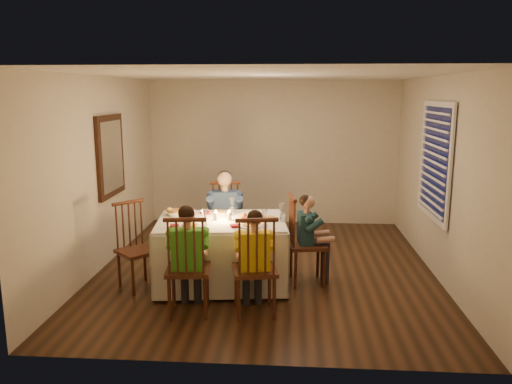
# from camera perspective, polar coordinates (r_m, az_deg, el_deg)

# --- Properties ---
(ground) EXTENTS (5.00, 5.00, 0.00)m
(ground) POSITION_cam_1_polar(r_m,az_deg,el_deg) (6.97, 1.12, -8.67)
(ground) COLOR black
(ground) RESTS_ON ground
(wall_left) EXTENTS (0.02, 5.00, 2.60)m
(wall_left) POSITION_cam_1_polar(r_m,az_deg,el_deg) (7.11, -17.27, 2.06)
(wall_left) COLOR #BBB3A0
(wall_left) RESTS_ON ground
(wall_right) EXTENTS (0.02, 5.00, 2.60)m
(wall_right) POSITION_cam_1_polar(r_m,az_deg,el_deg) (6.90, 20.18, 1.60)
(wall_right) COLOR #BBB3A0
(wall_right) RESTS_ON ground
(wall_back) EXTENTS (4.50, 0.02, 2.60)m
(wall_back) POSITION_cam_1_polar(r_m,az_deg,el_deg) (9.11, 1.97, 4.50)
(wall_back) COLOR #BBB3A0
(wall_back) RESTS_ON ground
(ceiling) EXTENTS (5.00, 5.00, 0.00)m
(ceiling) POSITION_cam_1_polar(r_m,az_deg,el_deg) (6.55, 1.21, 13.23)
(ceiling) COLOR white
(ceiling) RESTS_ON wall_back
(dining_table) EXTENTS (1.72, 1.33, 0.80)m
(dining_table) POSITION_cam_1_polar(r_m,az_deg,el_deg) (6.25, -4.00, -5.34)
(dining_table) COLOR white
(dining_table) RESTS_ON ground
(chair_adult) EXTENTS (0.51, 0.49, 1.13)m
(chair_adult) POSITION_cam_1_polar(r_m,az_deg,el_deg) (7.25, -3.47, -7.87)
(chair_adult) COLOR black
(chair_adult) RESTS_ON ground
(chair_near_left) EXTENTS (0.51, 0.49, 1.13)m
(chair_near_left) POSITION_cam_1_polar(r_m,az_deg,el_deg) (5.69, -7.61, -13.52)
(chair_near_left) COLOR black
(chair_near_left) RESTS_ON ground
(chair_near_right) EXTENTS (0.54, 0.52, 1.13)m
(chair_near_right) POSITION_cam_1_polar(r_m,az_deg,el_deg) (5.63, -0.16, -13.70)
(chair_near_right) COLOR black
(chair_near_right) RESTS_ON ground
(chair_end) EXTENTS (0.51, 0.53, 1.13)m
(chair_end) POSITION_cam_1_polar(r_m,az_deg,el_deg) (6.51, 5.81, -10.20)
(chair_end) COLOR black
(chair_end) RESTS_ON ground
(chair_extra) EXTENTS (0.61, 0.61, 1.08)m
(chair_extra) POSITION_cam_1_polar(r_m,az_deg,el_deg) (6.46, -13.12, -10.62)
(chair_extra) COLOR black
(chair_extra) RESTS_ON ground
(adult) EXTENTS (0.53, 0.50, 1.31)m
(adult) POSITION_cam_1_polar(r_m,az_deg,el_deg) (7.25, -3.47, -7.87)
(adult) COLOR navy
(adult) RESTS_ON ground
(child_green) EXTENTS (0.48, 0.45, 1.22)m
(child_green) POSITION_cam_1_polar(r_m,az_deg,el_deg) (5.69, -7.61, -13.52)
(child_green) COLOR green
(child_green) RESTS_ON ground
(child_yellow) EXTENTS (0.48, 0.45, 1.18)m
(child_yellow) POSITION_cam_1_polar(r_m,az_deg,el_deg) (5.63, -0.16, -13.70)
(child_yellow) COLOR gold
(child_yellow) RESTS_ON ground
(child_teal) EXTENTS (0.42, 0.44, 1.14)m
(child_teal) POSITION_cam_1_polar(r_m,az_deg,el_deg) (6.51, 5.81, -10.20)
(child_teal) COLOR #18363E
(child_teal) RESTS_ON ground
(setting_adult) EXTENTS (0.29, 0.29, 0.02)m
(setting_adult) POSITION_cam_1_polar(r_m,az_deg,el_deg) (6.51, -4.24, -2.39)
(setting_adult) COLOR white
(setting_adult) RESTS_ON dining_table
(setting_green) EXTENTS (0.29, 0.29, 0.02)m
(setting_green) POSITION_cam_1_polar(r_m,az_deg,el_deg) (5.91, -7.56, -3.89)
(setting_green) COLOR white
(setting_green) RESTS_ON dining_table
(setting_yellow) EXTENTS (0.29, 0.29, 0.02)m
(setting_yellow) POSITION_cam_1_polar(r_m,az_deg,el_deg) (5.87, -0.65, -3.90)
(setting_yellow) COLOR white
(setting_yellow) RESTS_ON dining_table
(setting_teal) EXTENTS (0.29, 0.29, 0.02)m
(setting_teal) POSITION_cam_1_polar(r_m,az_deg,el_deg) (6.19, 1.42, -3.10)
(setting_teal) COLOR white
(setting_teal) RESTS_ON dining_table
(candle_left) EXTENTS (0.06, 0.06, 0.10)m
(candle_left) POSITION_cam_1_polar(r_m,az_deg,el_deg) (6.17, -4.62, -2.78)
(candle_left) COLOR silver
(candle_left) RESTS_ON dining_table
(candle_right) EXTENTS (0.06, 0.06, 0.10)m
(candle_right) POSITION_cam_1_polar(r_m,az_deg,el_deg) (6.17, -3.06, -2.77)
(candle_right) COLOR silver
(candle_right) RESTS_ON dining_table
(squash) EXTENTS (0.09, 0.09, 0.09)m
(squash) POSITION_cam_1_polar(r_m,az_deg,el_deg) (6.55, -9.87, -2.14)
(squash) COLOR yellow
(squash) RESTS_ON dining_table
(orange_fruit) EXTENTS (0.08, 0.08, 0.08)m
(orange_fruit) POSITION_cam_1_polar(r_m,az_deg,el_deg) (6.23, -1.42, -2.72)
(orange_fruit) COLOR orange
(orange_fruit) RESTS_ON dining_table
(serving_bowl) EXTENTS (0.31, 0.31, 0.06)m
(serving_bowl) POSITION_cam_1_polar(r_m,az_deg,el_deg) (6.49, -9.25, -2.39)
(serving_bowl) COLOR white
(serving_bowl) RESTS_ON dining_table
(wall_mirror) EXTENTS (0.06, 0.95, 1.15)m
(wall_mirror) POSITION_cam_1_polar(r_m,az_deg,el_deg) (7.35, -16.28, 3.98)
(wall_mirror) COLOR black
(wall_mirror) RESTS_ON wall_left
(window_blinds) EXTENTS (0.07, 1.34, 1.54)m
(window_blinds) POSITION_cam_1_polar(r_m,az_deg,el_deg) (6.95, 19.72, 3.37)
(window_blinds) COLOR black
(window_blinds) RESTS_ON wall_right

